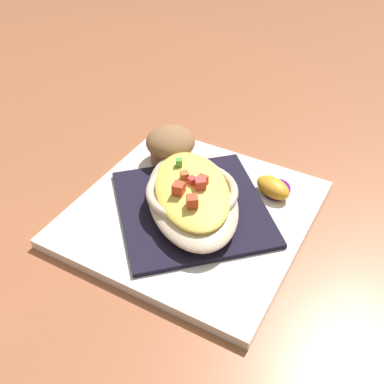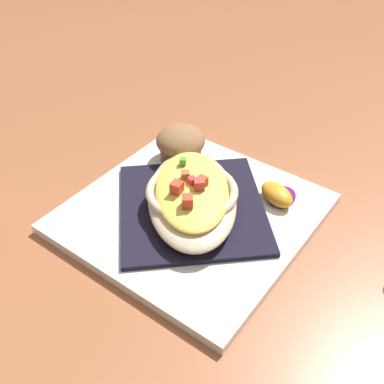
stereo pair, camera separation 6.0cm
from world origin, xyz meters
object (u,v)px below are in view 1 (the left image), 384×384
(square_plate, at_px, (192,213))
(gratin_dish, at_px, (192,194))
(orange_garnish, at_px, (274,188))
(muffin, at_px, (171,145))

(square_plate, bearing_deg, gratin_dish, 35.24)
(gratin_dish, height_order, orange_garnish, gratin_dish)
(muffin, relative_size, orange_garnish, 1.24)
(gratin_dish, bearing_deg, orange_garnish, 147.63)
(muffin, bearing_deg, orange_garnish, 102.83)
(square_plate, distance_m, orange_garnish, 0.12)
(square_plate, relative_size, muffin, 4.07)
(muffin, xyz_separation_m, orange_garnish, (-0.04, 0.16, -0.02))
(square_plate, height_order, muffin, muffin)
(gratin_dish, bearing_deg, muffin, -122.90)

